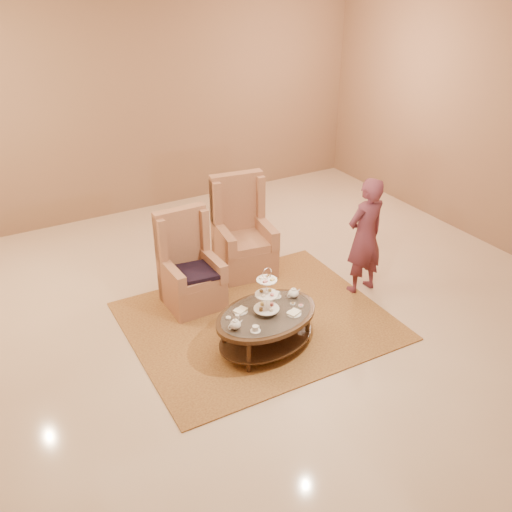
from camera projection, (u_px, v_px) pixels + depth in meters
ground at (265, 322)px, 6.84m from camera, size 8.00×8.00×0.00m
ceiling at (265, 322)px, 6.84m from camera, size 8.00×8.00×0.02m
wall_back at (138, 105)px, 9.05m from camera, size 8.00×0.04×3.50m
rug at (258, 321)px, 6.85m from camera, size 3.02×2.53×0.02m
tea_table at (266, 319)px, 6.24m from camera, size 1.34×1.03×1.02m
armchair_left at (189, 274)px, 7.04m from camera, size 0.66×0.69×1.21m
armchair_right at (242, 240)px, 7.77m from camera, size 0.82×0.84×1.34m
person at (365, 236)px, 7.13m from camera, size 0.59×0.41×1.55m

